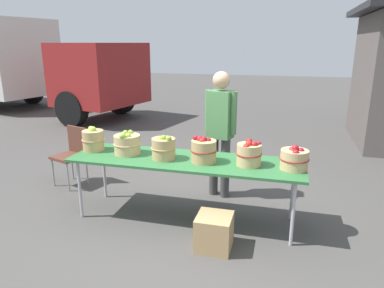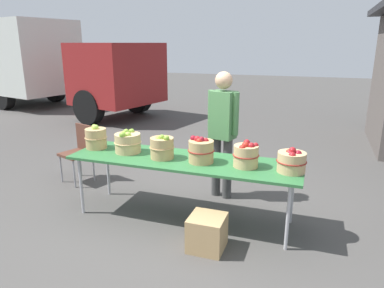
# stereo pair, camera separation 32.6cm
# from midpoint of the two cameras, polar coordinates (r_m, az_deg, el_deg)

# --- Properties ---
(ground_plane) EXTENTS (40.00, 40.00, 0.00)m
(ground_plane) POSITION_cam_midpoint_polar(r_m,az_deg,el_deg) (4.39, -3.20, -11.82)
(ground_plane) COLOR #474442
(market_table) EXTENTS (2.70, 0.76, 0.75)m
(market_table) POSITION_cam_midpoint_polar(r_m,az_deg,el_deg) (4.10, -3.35, -2.97)
(market_table) COLOR #2D6B38
(market_table) RESTS_ON ground
(apple_basket_green_0) EXTENTS (0.28, 0.28, 0.31)m
(apple_basket_green_0) POSITION_cam_midpoint_polar(r_m,az_deg,el_deg) (4.60, -17.64, 0.65)
(apple_basket_green_0) COLOR tan
(apple_basket_green_0) RESTS_ON market_table
(apple_basket_green_1) EXTENTS (0.33, 0.33, 0.29)m
(apple_basket_green_1) POSITION_cam_midpoint_polar(r_m,az_deg,el_deg) (4.35, -12.55, 0.02)
(apple_basket_green_1) COLOR tan
(apple_basket_green_1) RESTS_ON market_table
(apple_basket_green_2) EXTENTS (0.29, 0.29, 0.29)m
(apple_basket_green_2) POSITION_cam_midpoint_polar(r_m,az_deg,el_deg) (4.09, -6.89, -0.66)
(apple_basket_green_2) COLOR tan
(apple_basket_green_2) RESTS_ON market_table
(apple_basket_red_0) EXTENTS (0.30, 0.30, 0.30)m
(apple_basket_red_0) POSITION_cam_midpoint_polar(r_m,az_deg,el_deg) (3.96, -0.46, -1.02)
(apple_basket_red_0) COLOR tan
(apple_basket_red_0) RESTS_ON market_table
(apple_basket_red_1) EXTENTS (0.29, 0.29, 0.29)m
(apple_basket_red_1) POSITION_cam_midpoint_polar(r_m,az_deg,el_deg) (3.87, 6.85, -1.57)
(apple_basket_red_1) COLOR tan
(apple_basket_red_1) RESTS_ON market_table
(apple_basket_red_2) EXTENTS (0.31, 0.31, 0.27)m
(apple_basket_red_2) POSITION_cam_midpoint_polar(r_m,az_deg,el_deg) (3.85, 13.89, -2.35)
(apple_basket_red_2) COLOR tan
(apple_basket_red_2) RESTS_ON market_table
(vendor_adult) EXTENTS (0.44, 0.30, 1.70)m
(vendor_adult) POSITION_cam_midpoint_polar(r_m,az_deg,el_deg) (4.67, 2.61, 3.07)
(vendor_adult) COLOR #3F3F3F
(vendor_adult) RESTS_ON ground
(box_truck) EXTENTS (7.99, 3.89, 2.75)m
(box_truck) POSITION_cam_midpoint_polar(r_m,az_deg,el_deg) (12.67, -27.78, 11.70)
(box_truck) COLOR silver
(box_truck) RESTS_ON ground
(folding_chair) EXTENTS (0.51, 0.51, 0.86)m
(folding_chair) POSITION_cam_midpoint_polar(r_m,az_deg,el_deg) (5.55, -20.37, -1.11)
(folding_chair) COLOR brown
(folding_chair) RESTS_ON ground
(produce_crate) EXTENTS (0.36, 0.36, 0.36)m
(produce_crate) POSITION_cam_midpoint_polar(r_m,az_deg,el_deg) (3.73, 1.03, -14.05)
(produce_crate) COLOR tan
(produce_crate) RESTS_ON ground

